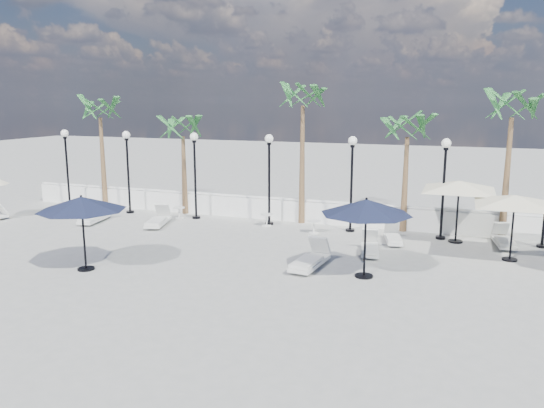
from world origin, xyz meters
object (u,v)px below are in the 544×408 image
(lounger_5, at_px, (310,260))
(lounger_7, at_px, (504,240))
(lounger_4, at_px, (393,237))
(parasol_navy_mid, at_px, (366,207))
(lounger_6, at_px, (370,247))
(lounger_3, at_px, (158,220))
(lounger_2, at_px, (95,217))
(parasol_cream_sq_a, at_px, (515,195))
(parasol_cream_sq_b, at_px, (459,181))
(parasol_navy_left, at_px, (82,204))

(lounger_5, relative_size, lounger_7, 1.13)
(lounger_4, height_order, parasol_navy_mid, parasol_navy_mid)
(lounger_4, xyz_separation_m, lounger_6, (-0.57, -1.74, 0.01))
(lounger_3, distance_m, parasol_navy_mid, 10.23)
(lounger_2, distance_m, lounger_7, 16.60)
(lounger_3, height_order, lounger_5, lounger_5)
(lounger_7, height_order, parasol_cream_sq_a, parasol_cream_sq_a)
(lounger_6, distance_m, lounger_7, 5.14)
(parasol_cream_sq_a, relative_size, parasol_cream_sq_b, 0.97)
(lounger_4, height_order, parasol_cream_sq_a, parasol_cream_sq_a)
(lounger_5, xyz_separation_m, lounger_7, (5.92, 4.86, -0.03))
(parasol_navy_left, bearing_deg, lounger_2, 126.01)
(lounger_2, bearing_deg, parasol_navy_mid, -23.66)
(parasol_cream_sq_a, xyz_separation_m, parasol_cream_sq_b, (-1.75, 1.81, 0.12))
(lounger_3, bearing_deg, parasol_navy_left, -95.68)
(lounger_3, bearing_deg, parasol_navy_mid, -36.89)
(lounger_5, xyz_separation_m, lounger_6, (1.51, 2.22, -0.04))
(lounger_7, height_order, parasol_navy_mid, parasol_navy_mid)
(lounger_4, distance_m, parasol_cream_sq_a, 4.50)
(parasol_cream_sq_a, bearing_deg, lounger_7, 92.82)
(lounger_2, height_order, lounger_6, lounger_2)
(lounger_4, relative_size, lounger_6, 0.94)
(parasol_cream_sq_a, bearing_deg, lounger_2, -179.62)
(parasol_cream_sq_b, bearing_deg, parasol_navy_mid, -115.94)
(lounger_2, xyz_separation_m, lounger_6, (12.07, -0.71, -0.01))
(lounger_4, bearing_deg, lounger_7, -0.44)
(lounger_4, height_order, lounger_7, lounger_7)
(lounger_6, bearing_deg, lounger_4, 61.46)
(lounger_5, xyz_separation_m, parasol_cream_sq_b, (4.26, 4.84, 2.05))
(lounger_4, distance_m, lounger_7, 3.95)
(lounger_6, relative_size, parasol_navy_left, 0.69)
(parasol_cream_sq_a, bearing_deg, parasol_navy_left, -155.91)
(lounger_2, xyz_separation_m, parasol_navy_left, (4.00, -5.51, 1.86))
(lounger_7, bearing_deg, lounger_2, 178.98)
(lounger_4, distance_m, parasol_navy_left, 11.00)
(lounger_2, xyz_separation_m, lounger_7, (16.48, 1.94, -0.01))
(lounger_4, distance_m, parasol_cream_sq_b, 3.16)
(lounger_3, distance_m, parasol_cream_sq_b, 12.16)
(lounger_6, xyz_separation_m, parasol_cream_sq_a, (4.50, 0.82, 1.96))
(lounger_2, relative_size, lounger_7, 1.05)
(lounger_7, distance_m, parasol_cream_sq_b, 2.66)
(lounger_2, distance_m, parasol_navy_left, 7.06)
(lounger_4, bearing_deg, lounger_3, 170.13)
(lounger_3, distance_m, lounger_6, 9.19)
(lounger_2, distance_m, parasol_cream_sq_b, 15.09)
(lounger_4, distance_m, lounger_5, 4.47)
(lounger_7, height_order, parasol_cream_sq_b, parasol_cream_sq_b)
(parasol_cream_sq_b, bearing_deg, lounger_7, 0.68)
(lounger_2, height_order, parasol_cream_sq_a, parasol_cream_sq_a)
(lounger_6, relative_size, lounger_7, 0.99)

